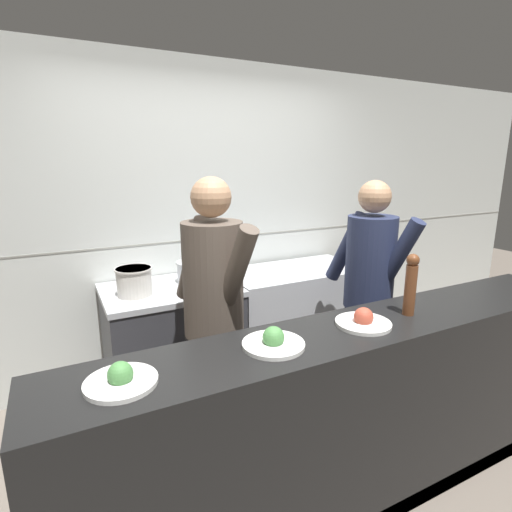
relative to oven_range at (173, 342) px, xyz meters
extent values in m
plane|color=#6B6056|center=(0.49, -1.15, -0.44)|extent=(14.00, 14.00, 0.00)
cube|color=silver|center=(0.49, 0.40, 0.86)|extent=(8.00, 0.06, 2.60)
cube|color=gray|center=(0.49, 0.37, 0.71)|extent=(8.00, 0.00, 0.01)
cube|color=#38383D|center=(0.00, 0.00, -0.02)|extent=(0.95, 0.70, 0.84)
cube|color=#B7BABF|center=(0.00, 0.00, 0.42)|extent=(0.97, 0.71, 0.04)
cube|color=#B7BABF|center=(0.00, -0.33, 0.04)|extent=(0.86, 0.03, 0.10)
cube|color=#B7BABF|center=(1.10, 0.00, 0.00)|extent=(1.21, 0.65, 0.89)
cube|color=black|center=(1.10, -0.30, -0.39)|extent=(1.18, 0.04, 0.10)
cube|color=black|center=(0.62, -1.42, 0.06)|extent=(3.08, 0.45, 1.01)
cylinder|color=beige|center=(-0.26, -0.06, 0.54)|extent=(0.24, 0.24, 0.20)
cylinder|color=beige|center=(-0.26, -0.06, 0.63)|extent=(0.25, 0.25, 0.01)
cylinder|color=#B7BABF|center=(0.21, 0.06, 0.52)|extent=(0.25, 0.25, 0.16)
cylinder|color=#B7BABF|center=(0.21, 0.06, 0.60)|extent=(0.26, 0.26, 0.01)
cone|color=#B7BABF|center=(1.03, -0.01, 0.49)|extent=(0.23, 0.23, 0.09)
cube|color=#B7BABF|center=(1.19, -0.13, 0.45)|extent=(0.26, 0.11, 0.01)
cube|color=black|center=(1.01, -0.08, 0.45)|extent=(0.11, 0.05, 0.02)
cylinder|color=white|center=(-0.56, -1.43, 0.58)|extent=(0.26, 0.26, 0.02)
sphere|color=#4C8C47|center=(-0.56, -1.43, 0.61)|extent=(0.09, 0.09, 0.09)
cylinder|color=white|center=(0.08, -1.42, 0.58)|extent=(0.28, 0.28, 0.02)
sphere|color=#4C8C47|center=(0.08, -1.42, 0.61)|extent=(0.10, 0.10, 0.10)
cylinder|color=white|center=(0.59, -1.42, 0.58)|extent=(0.27, 0.27, 0.02)
sphere|color=#B24733|center=(0.59, -1.42, 0.61)|extent=(0.10, 0.10, 0.10)
cylinder|color=brown|center=(0.90, -1.42, 0.71)|extent=(0.06, 0.06, 0.27)
sphere|color=brown|center=(0.90, -1.42, 0.87)|extent=(0.07, 0.07, 0.07)
cube|color=black|center=(0.07, -0.74, -0.04)|extent=(0.34, 0.26, 0.81)
cylinder|color=brown|center=(0.07, -0.74, 0.70)|extent=(0.43, 0.43, 0.67)
sphere|color=tan|center=(0.07, -0.74, 1.17)|extent=(0.23, 0.23, 0.23)
cylinder|color=brown|center=(0.02, -0.54, 0.77)|extent=(0.18, 0.35, 0.56)
cylinder|color=brown|center=(0.12, -0.94, 0.77)|extent=(0.18, 0.35, 0.56)
cube|color=black|center=(1.23, -0.77, -0.05)|extent=(0.33, 0.26, 0.79)
cylinder|color=#262D4C|center=(1.23, -0.77, 0.67)|extent=(0.42, 0.42, 0.65)
sphere|color=tan|center=(1.23, -0.77, 1.12)|extent=(0.22, 0.22, 0.22)
cylinder|color=#262D4C|center=(1.17, -0.57, 0.74)|extent=(0.19, 0.34, 0.54)
cylinder|color=#262D4C|center=(1.29, -0.96, 0.74)|extent=(0.19, 0.34, 0.54)
camera|label=1|loc=(-0.72, -2.81, 1.37)|focal=28.00mm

